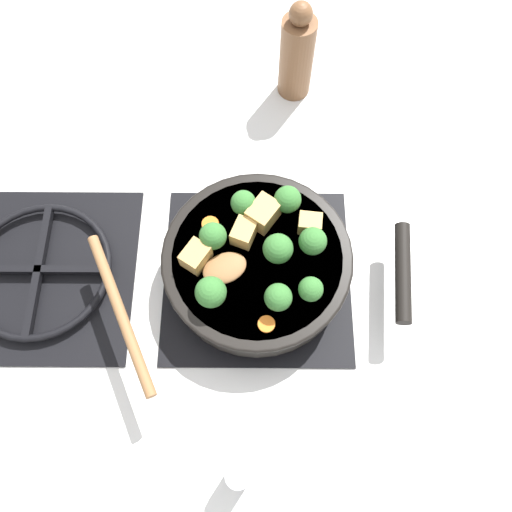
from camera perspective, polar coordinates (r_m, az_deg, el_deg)
The scene contains 21 objects.
ground_plane at distance 0.84m, azimuth -0.00°, elevation -2.19°, with size 2.40×2.40×0.00m, color silver.
front_burner_grate at distance 0.83m, azimuth -0.00°, elevation -1.91°, with size 0.31×0.31×0.03m.
rear_burner_grate at distance 0.90m, azimuth -23.51°, elevation -1.62°, with size 0.31×0.31×0.03m.
skillet_pan at distance 0.78m, azimuth 0.17°, elevation -0.73°, with size 0.30×0.39×0.06m.
wooden_spoon at distance 0.74m, azimuth -10.62°, elevation -4.29°, with size 0.24×0.25×0.02m.
tofu_cube_center_large at distance 0.77m, azimuth 6.05°, elevation 3.71°, with size 0.04×0.03×0.03m, color tan.
tofu_cube_near_handle at distance 0.75m, azimuth -7.03°, elevation -0.04°, with size 0.04×0.03×0.03m, color tan.
tofu_cube_east_chunk at distance 0.76m, azimuth -1.53°, elevation 2.68°, with size 0.04×0.03×0.03m, color tan.
tofu_cube_west_chunk at distance 0.77m, azimuth 0.69°, elevation 4.87°, with size 0.05×0.04×0.04m, color tan.
broccoli_floret_near_spoon at distance 0.71m, azimuth -5.33°, elevation -4.14°, with size 0.05×0.05×0.05m.
broccoli_floret_center_top at distance 0.75m, azimuth -5.07°, elevation 2.29°, with size 0.04×0.04×0.05m.
broccoli_floret_east_rim at distance 0.73m, azimuth 2.39°, elevation 0.50°, with size 0.05×0.05×0.05m.
broccoli_floret_west_rim at distance 0.74m, azimuth 6.37°, elevation 1.69°, with size 0.04×0.04×0.05m.
broccoli_floret_north_edge at distance 0.72m, azimuth 6.13°, elevation -3.80°, with size 0.04×0.04×0.04m.
broccoli_floret_south_cluster at distance 0.71m, azimuth 2.41°, elevation -4.75°, with size 0.04×0.04×0.05m.
broccoli_floret_mid_floret at distance 0.77m, azimuth 3.51°, elevation 6.46°, with size 0.04×0.04×0.05m.
broccoli_floret_small_inner at distance 0.77m, azimuth -1.58°, elevation 6.07°, with size 0.04×0.04×0.05m.
carrot_slice_orange_thin at distance 0.78m, azimuth -5.37°, elevation 3.63°, with size 0.03×0.03×0.01m, color orange.
carrot_slice_near_center at distance 0.72m, azimuth 1.06°, elevation -7.79°, with size 0.03×0.03×0.01m, color orange.
pepper_mill at distance 0.98m, azimuth 4.57°, elevation 21.99°, with size 0.06×0.06×0.20m.
salt_shaker at distance 0.75m, azimuth -2.11°, elevation -23.75°, with size 0.04×0.04×0.09m.
Camera 1 is at (-0.29, -0.00, 0.79)m, focal length 35.00 mm.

